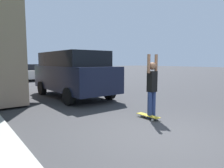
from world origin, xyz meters
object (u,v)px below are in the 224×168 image
object	(u,v)px
suv_parked	(73,73)
skateboarder	(152,86)
skateboard	(148,116)
car_down_street	(26,72)

from	to	relation	value
suv_parked	skateboarder	size ratio (longest dim) A/B	2.63
skateboarder	skateboard	bearing A→B (deg)	174.07
car_down_street	skateboard	world-z (taller)	car_down_street
car_down_street	skateboard	bearing A→B (deg)	-92.26
suv_parked	skateboarder	world-z (taller)	suv_parked
car_down_street	skateboard	distance (m)	15.37
suv_parked	skateboard	world-z (taller)	suv_parked
car_down_street	suv_parked	bearing A→B (deg)	-93.62
car_down_street	skateboarder	xyz separation A→B (m)	(-0.48, -15.36, 0.27)
suv_parked	skateboard	distance (m)	4.83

